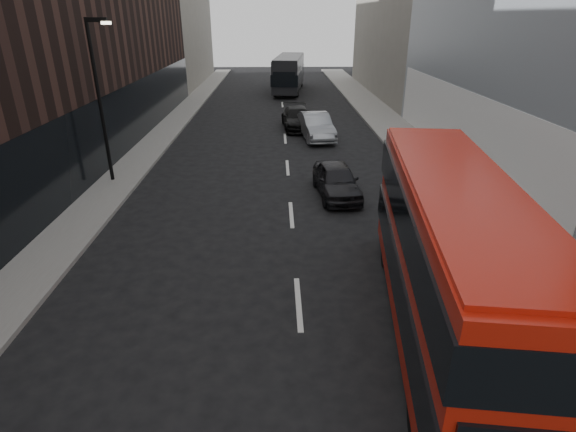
{
  "coord_description": "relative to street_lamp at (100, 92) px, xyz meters",
  "views": [
    {
      "loc": [
        -0.55,
        -2.22,
        7.21
      ],
      "look_at": [
        -0.28,
        8.29,
        2.5
      ],
      "focal_mm": 28.0,
      "sensor_mm": 36.0,
      "label": 1
    }
  ],
  "objects": [
    {
      "name": "car_c",
      "position": [
        9.12,
        10.86,
        -3.47
      ],
      "size": [
        2.28,
        5.0,
        1.42
      ],
      "primitive_type": "imported",
      "rotation": [
        0.0,
        0.0,
        0.06
      ],
      "color": "black",
      "rests_on": "ground"
    },
    {
      "name": "sidewalk_right",
      "position": [
        15.72,
        7.0,
        -4.11
      ],
      "size": [
        3.0,
        80.0,
        0.15
      ],
      "primitive_type": "cube",
      "color": "slate",
      "rests_on": "ground"
    },
    {
      "name": "building_left_far",
      "position": [
        -3.28,
        34.0,
        2.32
      ],
      "size": [
        5.0,
        20.0,
        13.0
      ],
      "primitive_type": "cube",
      "color": "slate",
      "rests_on": "ground"
    },
    {
      "name": "car_a",
      "position": [
        10.24,
        -1.94,
        -3.47
      ],
      "size": [
        2.0,
        4.27,
        1.41
      ],
      "primitive_type": "imported",
      "rotation": [
        0.0,
        0.0,
        0.08
      ],
      "color": "black",
      "rests_on": "ground"
    },
    {
      "name": "grey_bus",
      "position": [
        9.02,
        27.63,
        -2.32
      ],
      "size": [
        3.72,
        10.94,
        3.47
      ],
      "rotation": [
        0.0,
        0.0,
        -0.11
      ],
      "color": "black",
      "rests_on": "ground"
    },
    {
      "name": "building_left_mid",
      "position": [
        -3.28,
        12.0,
        2.82
      ],
      "size": [
        5.0,
        24.0,
        14.0
      ],
      "primitive_type": "cube",
      "color": "black",
      "rests_on": "ground"
    },
    {
      "name": "car_b",
      "position": [
        10.17,
        8.0,
        -3.39
      ],
      "size": [
        2.27,
        4.98,
        1.59
      ],
      "primitive_type": "imported",
      "rotation": [
        0.0,
        0.0,
        0.13
      ],
      "color": "gray",
      "rests_on": "ground"
    },
    {
      "name": "sidewalk_left",
      "position": [
        0.22,
        7.0,
        -4.11
      ],
      "size": [
        2.0,
        80.0,
        0.15
      ],
      "primitive_type": "cube",
      "color": "slate",
      "rests_on": "ground"
    },
    {
      "name": "red_bus",
      "position": [
        11.61,
        -11.26,
        -1.95
      ],
      "size": [
        3.67,
        10.14,
        4.02
      ],
      "rotation": [
        0.0,
        0.0,
        -0.14
      ],
      "color": "#AC180A",
      "rests_on": "ground"
    },
    {
      "name": "street_lamp",
      "position": [
        0.0,
        0.0,
        0.0
      ],
      "size": [
        1.06,
        0.22,
        7.0
      ],
      "color": "black",
      "rests_on": "sidewalk_left"
    }
  ]
}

